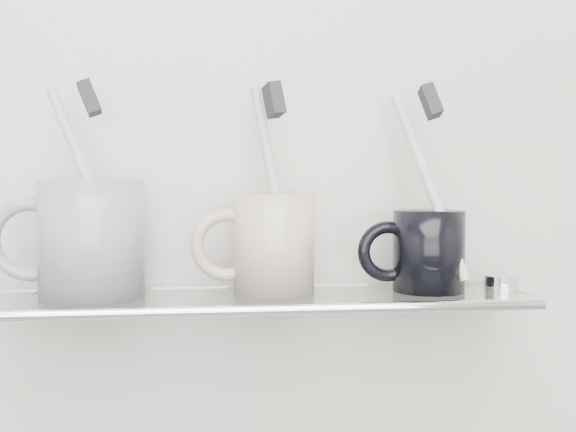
{
  "coord_description": "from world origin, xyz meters",
  "views": [
    {
      "loc": [
        -0.06,
        0.3,
        1.22
      ],
      "look_at": [
        0.02,
        1.04,
        1.17
      ],
      "focal_mm": 50.0,
      "sensor_mm": 36.0,
      "label": 1
    }
  ],
  "objects": [
    {
      "name": "wall_back",
      "position": [
        0.0,
        1.1,
        1.25
      ],
      "size": [
        2.5,
        0.0,
        2.5
      ],
      "primitive_type": "plane",
      "rotation": [
        1.57,
        0.0,
        0.0
      ],
      "color": "beige",
      "rests_on": "ground"
    },
    {
      "name": "shelf_glass",
      "position": [
        0.0,
        1.04,
        1.1
      ],
      "size": [
        0.5,
        0.12,
        0.01
      ],
      "primitive_type": "cube",
      "color": "silver",
      "rests_on": "wall_back"
    },
    {
      "name": "shelf_rail",
      "position": [
        0.0,
        0.98,
        1.1
      ],
      "size": [
        0.5,
        0.01,
        0.01
      ],
      "primitive_type": "cylinder",
      "rotation": [
        0.0,
        1.57,
        0.0
      ],
      "color": "silver",
      "rests_on": "shelf_glass"
    },
    {
      "name": "bracket_left",
      "position": [
        -0.21,
        1.09,
        1.09
      ],
      "size": [
        0.02,
        0.03,
        0.02
      ],
      "primitive_type": "cylinder",
      "rotation": [
        1.57,
        0.0,
        0.0
      ],
      "color": "silver",
      "rests_on": "wall_back"
    },
    {
      "name": "bracket_right",
      "position": [
        0.21,
        1.09,
        1.09
      ],
      "size": [
        0.02,
        0.03,
        0.02
      ],
      "primitive_type": "cylinder",
      "rotation": [
        1.57,
        0.0,
        0.0
      ],
      "color": "silver",
      "rests_on": "wall_back"
    },
    {
      "name": "mug_left",
      "position": [
        -0.15,
        1.04,
        1.15
      ],
      "size": [
        0.12,
        0.12,
        0.11
      ],
      "primitive_type": "cylinder",
      "rotation": [
        0.0,
        0.0,
        0.34
      ],
      "color": "white",
      "rests_on": "shelf_glass"
    },
    {
      "name": "mug_left_handle",
      "position": [
        -0.21,
        1.04,
        1.15
      ],
      "size": [
        0.08,
        0.01,
        0.08
      ],
      "primitive_type": "torus",
      "rotation": [
        1.57,
        0.0,
        0.0
      ],
      "color": "white",
      "rests_on": "mug_left"
    },
    {
      "name": "toothbrush_left",
      "position": [
        -0.15,
        1.04,
        1.2
      ],
      "size": [
        0.08,
        0.03,
        0.18
      ],
      "primitive_type": "cylinder",
      "rotation": [
        -0.15,
        -0.36,
        0.15
      ],
      "color": "silver",
      "rests_on": "mug_left"
    },
    {
      "name": "bristles_left",
      "position": [
        -0.15,
        1.04,
        1.28
      ],
      "size": [
        0.02,
        0.03,
        0.04
      ],
      "primitive_type": "cube",
      "rotation": [
        -0.15,
        -0.36,
        0.15
      ],
      "color": "#26292B",
      "rests_on": "toothbrush_left"
    },
    {
      "name": "mug_center",
      "position": [
        0.01,
        1.04,
        1.15
      ],
      "size": [
        0.08,
        0.08,
        0.09
      ],
      "primitive_type": "cylinder",
      "rotation": [
        0.0,
        0.0,
        0.09
      ],
      "color": "beige",
      "rests_on": "shelf_glass"
    },
    {
      "name": "mug_center_handle",
      "position": [
        -0.03,
        1.04,
        1.15
      ],
      "size": [
        0.07,
        0.01,
        0.07
      ],
      "primitive_type": "torus",
      "rotation": [
        1.57,
        0.0,
        0.0
      ],
      "color": "beige",
      "rests_on": "mug_center"
    },
    {
      "name": "toothbrush_center",
      "position": [
        0.01,
        1.04,
        1.2
      ],
      "size": [
        0.04,
        0.05,
        0.19
      ],
      "primitive_type": "cylinder",
      "rotation": [
        -0.22,
        -0.12,
        0.27
      ],
      "color": "#A6ACB6",
      "rests_on": "mug_center"
    },
    {
      "name": "bristles_center",
      "position": [
        0.01,
        1.04,
        1.28
      ],
      "size": [
        0.02,
        0.03,
        0.04
      ],
      "primitive_type": "cube",
      "rotation": [
        -0.22,
        -0.12,
        0.27
      ],
      "color": "#26292B",
      "rests_on": "toothbrush_center"
    },
    {
      "name": "mug_right",
      "position": [
        0.16,
        1.04,
        1.14
      ],
      "size": [
        0.08,
        0.08,
        0.08
      ],
      "primitive_type": "cylinder",
      "rotation": [
        0.0,
        0.0,
        -0.12
      ],
      "color": "black",
      "rests_on": "shelf_glass"
    },
    {
      "name": "mug_right_handle",
      "position": [
        0.12,
        1.04,
        1.14
      ],
      "size": [
        0.06,
        0.01,
        0.06
      ],
      "primitive_type": "torus",
      "rotation": [
        1.57,
        0.0,
        0.0
      ],
      "color": "black",
      "rests_on": "mug_right"
    },
    {
      "name": "toothbrush_right",
      "position": [
        0.16,
        1.04,
        1.2
      ],
      "size": [
        0.07,
        0.06,
        0.18
      ],
      "primitive_type": "cylinder",
      "rotation": [
        -0.26,
        -0.32,
        -0.04
      ],
      "color": "silver",
      "rests_on": "mug_right"
    },
    {
      "name": "bristles_right",
      "position": [
        0.16,
        1.04,
        1.28
      ],
      "size": [
        0.02,
        0.03,
        0.04
      ],
      "primitive_type": "cube",
      "rotation": [
        -0.26,
        -0.32,
        -0.04
      ],
      "color": "#26292B",
      "rests_on": "toothbrush_right"
    },
    {
      "name": "chrome_cap",
      "position": [
        0.23,
        1.04,
        1.11
      ],
      "size": [
        0.03,
        0.03,
        0.01
      ],
      "primitive_type": "cylinder",
      "color": "silver",
      "rests_on": "shelf_glass"
    }
  ]
}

